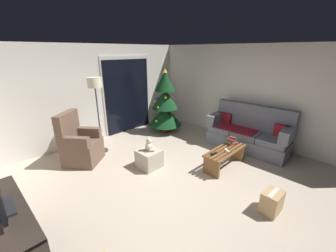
% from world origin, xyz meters
% --- Properties ---
extents(ground_plane, '(7.00, 7.00, 0.00)m').
position_xyz_m(ground_plane, '(0.00, 0.00, 0.00)').
color(ground_plane, '#B2A38E').
extents(wall_back, '(5.72, 0.12, 2.50)m').
position_xyz_m(wall_back, '(0.00, 3.06, 1.25)').
color(wall_back, silver).
rests_on(wall_back, ground).
extents(wall_right, '(0.12, 6.00, 2.50)m').
position_xyz_m(wall_right, '(2.86, 0.00, 1.25)').
color(wall_right, silver).
rests_on(wall_right, ground).
extents(patio_door_frame, '(1.60, 0.02, 2.20)m').
position_xyz_m(patio_door_frame, '(1.01, 2.99, 1.10)').
color(patio_door_frame, silver).
rests_on(patio_door_frame, ground).
extents(patio_door_glass, '(1.50, 0.02, 2.10)m').
position_xyz_m(patio_door_glass, '(1.01, 2.97, 1.05)').
color(patio_door_glass, black).
rests_on(patio_door_glass, ground).
extents(couch, '(0.87, 1.97, 1.08)m').
position_xyz_m(couch, '(2.32, -0.22, 0.40)').
color(couch, slate).
rests_on(couch, ground).
extents(coffee_table, '(1.10, 0.40, 0.39)m').
position_xyz_m(coffee_table, '(1.11, -0.28, 0.26)').
color(coffee_table, brown).
rests_on(coffee_table, ground).
extents(remote_white, '(0.12, 0.16, 0.02)m').
position_xyz_m(remote_white, '(1.08, -0.33, 0.40)').
color(remote_white, silver).
rests_on(remote_white, coffee_table).
extents(remote_black, '(0.16, 0.08, 0.02)m').
position_xyz_m(remote_black, '(0.77, -0.22, 0.40)').
color(remote_black, black).
rests_on(remote_black, coffee_table).
extents(book_stack, '(0.25, 0.23, 0.13)m').
position_xyz_m(book_stack, '(1.47, -0.20, 0.45)').
color(book_stack, '#A32D28').
rests_on(book_stack, coffee_table).
extents(cell_phone, '(0.09, 0.15, 0.01)m').
position_xyz_m(cell_phone, '(1.46, -0.22, 0.53)').
color(cell_phone, black).
rests_on(cell_phone, book_stack).
extents(christmas_tree, '(0.98, 0.98, 1.87)m').
position_xyz_m(christmas_tree, '(1.69, 2.09, 0.83)').
color(christmas_tree, '#4C1E19').
rests_on(christmas_tree, ground).
extents(armchair, '(0.96, 0.96, 1.13)m').
position_xyz_m(armchair, '(-0.93, 2.08, 0.40)').
color(armchair, brown).
rests_on(armchair, ground).
extents(floor_lamp, '(0.32, 0.32, 1.78)m').
position_xyz_m(floor_lamp, '(-0.35, 2.24, 1.51)').
color(floor_lamp, '#2D2D30').
rests_on(floor_lamp, ground).
extents(media_shelf, '(0.40, 1.40, 0.81)m').
position_xyz_m(media_shelf, '(-2.53, 0.15, 0.38)').
color(media_shelf, black).
rests_on(media_shelf, ground).
extents(ottoman, '(0.44, 0.44, 0.38)m').
position_xyz_m(ottoman, '(-0.02, 0.84, 0.19)').
color(ottoman, '#B2A893').
rests_on(ottoman, ground).
extents(teddy_bear_cream, '(0.21, 0.21, 0.29)m').
position_xyz_m(teddy_bear_cream, '(-0.01, 0.84, 0.50)').
color(teddy_bear_cream, beige).
rests_on(teddy_bear_cream, ottoman).
extents(cardboard_box_taped_mid_floor, '(0.35, 0.26, 0.35)m').
position_xyz_m(cardboard_box_taped_mid_floor, '(0.42, -1.49, 0.17)').
color(cardboard_box_taped_mid_floor, tan).
rests_on(cardboard_box_taped_mid_floor, ground).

